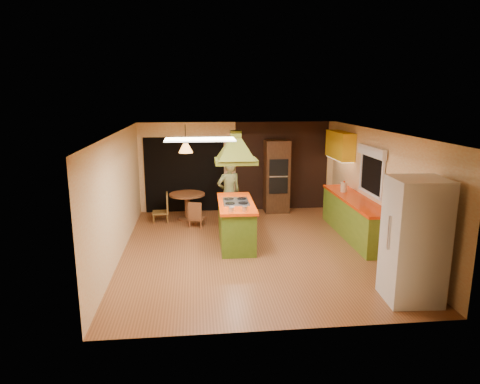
{
  "coord_description": "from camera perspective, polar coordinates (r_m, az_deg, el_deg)",
  "views": [
    {
      "loc": [
        -1.18,
        -8.59,
        3.24
      ],
      "look_at": [
        -0.23,
        0.5,
        1.15
      ],
      "focal_mm": 32.0,
      "sensor_mm": 36.0,
      "label": 1
    }
  ],
  "objects": [
    {
      "name": "nook_opening",
      "position": [
        12.03,
        -7.39,
        2.29
      ],
      "size": [
        2.2,
        0.03,
        2.1
      ],
      "primitive_type": "cube",
      "color": "black",
      "rests_on": "ground"
    },
    {
      "name": "chair_left",
      "position": [
        11.32,
        -10.59,
        -2.02
      ],
      "size": [
        0.43,
        0.43,
        0.75
      ],
      "primitive_type": null,
      "rotation": [
        0.0,
        0.0,
        -1.51
      ],
      "color": "brown",
      "rests_on": "ground"
    },
    {
      "name": "refrigerator",
      "position": [
        7.29,
        22.22,
        -6.03
      ],
      "size": [
        0.87,
        0.83,
        2.0
      ],
      "primitive_type": "cube",
      "rotation": [
        0.0,
        0.0,
        -0.06
      ],
      "color": "silver",
      "rests_on": "ground"
    },
    {
      "name": "wall_oven",
      "position": [
        11.97,
        4.89,
        2.09
      ],
      "size": [
        0.67,
        0.61,
        2.02
      ],
      "rotation": [
        0.0,
        0.0,
        0.01
      ],
      "color": "#472A17",
      "rests_on": "ground"
    },
    {
      "name": "dining_table",
      "position": [
        11.35,
        -7.05,
        -1.24
      ],
      "size": [
        0.93,
        0.93,
        0.7
      ],
      "rotation": [
        0.0,
        0.0,
        0.21
      ],
      "color": "brown",
      "rests_on": "ground"
    },
    {
      "name": "pendant_lamp",
      "position": [
        11.09,
        -7.25,
        5.84
      ],
      "size": [
        0.46,
        0.46,
        0.24
      ],
      "primitive_type": "cone",
      "rotation": [
        0.0,
        0.0,
        -0.3
      ],
      "color": "#FF9E3F",
      "rests_on": "ceiling_plane"
    },
    {
      "name": "ceiling_plane",
      "position": [
        8.71,
        1.87,
        7.99
      ],
      "size": [
        6.5,
        6.5,
        0.0
      ],
      "primitive_type": "plane",
      "rotation": [
        3.14,
        0.0,
        0.0
      ],
      "color": "silver",
      "rests_on": "room_walls"
    },
    {
      "name": "range_hood",
      "position": [
        9.09,
        -0.57,
        6.66
      ],
      "size": [
        0.9,
        0.65,
        0.78
      ],
      "rotation": [
        0.0,
        0.0,
        -0.01
      ],
      "color": "#5A6318",
      "rests_on": "ceiling_plane"
    },
    {
      "name": "fluor_panel",
      "position": [
        7.43,
        -5.35,
        6.98
      ],
      "size": [
        1.2,
        0.6,
        0.03
      ],
      "primitive_type": "cube",
      "color": "white",
      "rests_on": "ceiling_plane"
    },
    {
      "name": "room_walls",
      "position": [
        8.9,
        1.81,
        -0.05
      ],
      "size": [
        5.5,
        6.5,
        6.5
      ],
      "color": "beige",
      "rests_on": "ground"
    },
    {
      "name": "canister_medium",
      "position": [
        10.71,
        13.7,
        0.47
      ],
      "size": [
        0.13,
        0.13,
        0.17
      ],
      "primitive_type": "cylinder",
      "rotation": [
        0.0,
        0.0,
        0.04
      ],
      "color": "#F3E8C3",
      "rests_on": "right_counter"
    },
    {
      "name": "canister_small",
      "position": [
        10.73,
        13.66,
        0.52
      ],
      "size": [
        0.17,
        0.17,
        0.18
      ],
      "primitive_type": "cylinder",
      "rotation": [
        0.0,
        0.0,
        -0.3
      ],
      "color": "#FFF5CD",
      "rests_on": "right_counter"
    },
    {
      "name": "right_counter",
      "position": [
        10.27,
        15.01,
        -3.27
      ],
      "size": [
        0.62,
        3.05,
        0.92
      ],
      "color": "olive",
      "rests_on": "ground"
    },
    {
      "name": "kitchen_island",
      "position": [
        9.45,
        -0.54,
        -4.1
      ],
      "size": [
        0.8,
        1.92,
        0.97
      ],
      "rotation": [
        0.0,
        0.0,
        -0.02
      ],
      "color": "#4F721C",
      "rests_on": "ground"
    },
    {
      "name": "chair_near",
      "position": [
        10.76,
        -5.74,
        -2.9
      ],
      "size": [
        0.46,
        0.46,
        0.65
      ],
      "primitive_type": null,
      "rotation": [
        0.0,
        0.0,
        2.8
      ],
      "color": "brown",
      "rests_on": "ground"
    },
    {
      "name": "upper_cabinets",
      "position": [
        11.5,
        13.18,
        6.1
      ],
      "size": [
        0.34,
        1.4,
        0.7
      ],
      "primitive_type": "cube",
      "color": "yellow",
      "rests_on": "room_walls"
    },
    {
      "name": "man",
      "position": [
        10.6,
        -1.48,
        -0.17
      ],
      "size": [
        0.71,
        0.58,
        1.69
      ],
      "primitive_type": "imported",
      "rotation": [
        0.0,
        0.0,
        3.46
      ],
      "color": "brown",
      "rests_on": "ground"
    },
    {
      "name": "canister_large",
      "position": [
        10.72,
        13.69,
        0.64
      ],
      "size": [
        0.19,
        0.19,
        0.23
      ],
      "primitive_type": "cylinder",
      "rotation": [
        0.0,
        0.0,
        -0.19
      ],
      "color": "beige",
      "rests_on": "right_counter"
    },
    {
      "name": "window_right",
      "position": [
        9.91,
        17.19,
        3.77
      ],
      "size": [
        0.12,
        1.35,
        1.06
      ],
      "color": "black",
      "rests_on": "room_walls"
    },
    {
      "name": "ground",
      "position": [
        9.26,
        1.75,
        -7.61
      ],
      "size": [
        6.5,
        6.5,
        0.0
      ],
      "primitive_type": "plane",
      "color": "#945630",
      "rests_on": "ground"
    },
    {
      "name": "brick_panel",
      "position": [
        12.24,
        5.58,
        3.46
      ],
      "size": [
        2.64,
        0.03,
        2.5
      ],
      "primitive_type": "cube",
      "color": "#381E14",
      "rests_on": "ground"
    }
  ]
}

